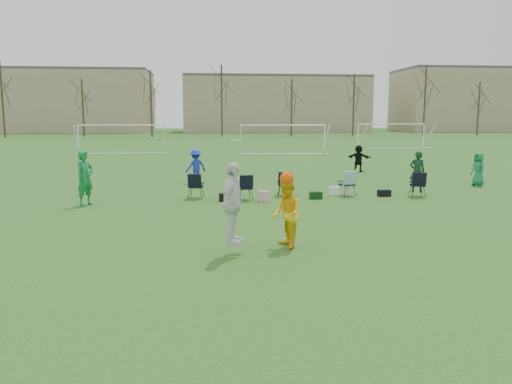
{
  "coord_description": "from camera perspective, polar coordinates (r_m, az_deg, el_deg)",
  "views": [
    {
      "loc": [
        -2.62,
        -10.95,
        3.11
      ],
      "look_at": [
        -1.4,
        1.31,
        1.25
      ],
      "focal_mm": 35.0,
      "sensor_mm": 36.0,
      "label": 1
    }
  ],
  "objects": [
    {
      "name": "fielder_green_near",
      "position": [
        18.54,
        -18.95,
        1.52
      ],
      "size": [
        0.78,
        0.86,
        1.96
      ],
      "primitive_type": "imported",
      "rotation": [
        0.0,
        0.0,
        1.0
      ],
      "color": "#167E3D",
      "rests_on": "ground"
    },
    {
      "name": "sideline_setup",
      "position": [
        19.64,
        7.24,
        0.97
      ],
      "size": [
        9.39,
        1.79,
        1.78
      ],
      "color": "#0F381E",
      "rests_on": "ground"
    },
    {
      "name": "goal_mid",
      "position": [
        43.47,
        3.09,
        7.0
      ],
      "size": [
        7.4,
        0.63,
        2.46
      ],
      "rotation": [
        0.0,
        0.0,
        -0.07
      ],
      "color": "white",
      "rests_on": "ground"
    },
    {
      "name": "goal_right",
      "position": [
        52.38,
        15.24,
        6.98
      ],
      "size": [
        7.35,
        1.14,
        2.46
      ],
      "rotation": [
        0.0,
        0.0,
        0.14
      ],
      "color": "white",
      "rests_on": "ground"
    },
    {
      "name": "fielder_black",
      "position": [
        29.15,
        11.64,
        3.79
      ],
      "size": [
        1.4,
        1.24,
        1.53
      ],
      "primitive_type": "imported",
      "rotation": [
        0.0,
        0.0,
        2.47
      ],
      "color": "black",
      "rests_on": "ground"
    },
    {
      "name": "building_row",
      "position": [
        107.39,
        -0.72,
        10.11
      ],
      "size": [
        126.0,
        16.0,
        13.0
      ],
      "color": "tan",
      "rests_on": "ground"
    },
    {
      "name": "ground",
      "position": [
        11.68,
        7.54,
        -6.93
      ],
      "size": [
        260.0,
        260.0,
        0.0
      ],
      "primitive_type": "plane",
      "color": "#25571B",
      "rests_on": "ground"
    },
    {
      "name": "fielder_green_far",
      "position": [
        24.79,
        24.07,
        2.4
      ],
      "size": [
        0.58,
        0.81,
        1.52
      ],
      "primitive_type": "imported",
      "rotation": [
        0.0,
        0.0,
        -1.43
      ],
      "color": "#157847",
      "rests_on": "ground"
    },
    {
      "name": "fielder_blue",
      "position": [
        23.7,
        -6.9,
        2.92
      ],
      "size": [
        1.19,
        1.02,
        1.6
      ],
      "primitive_type": "imported",
      "rotation": [
        0.0,
        0.0,
        3.65
      ],
      "color": "#192CBD",
      "rests_on": "ground"
    },
    {
      "name": "center_contest",
      "position": [
        11.5,
        0.39,
        -1.83
      ],
      "size": [
        2.1,
        1.53,
        2.63
      ],
      "color": "white",
      "rests_on": "ground"
    },
    {
      "name": "goal_left",
      "position": [
        45.56,
        -15.13,
        6.79
      ],
      "size": [
        7.39,
        0.76,
        2.46
      ],
      "rotation": [
        0.0,
        0.0,
        0.09
      ],
      "color": "white",
      "rests_on": "ground"
    },
    {
      "name": "tree_line",
      "position": [
        80.87,
        -3.73,
        9.96
      ],
      "size": [
        110.28,
        3.28,
        11.4
      ],
      "color": "#382B21",
      "rests_on": "ground"
    }
  ]
}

